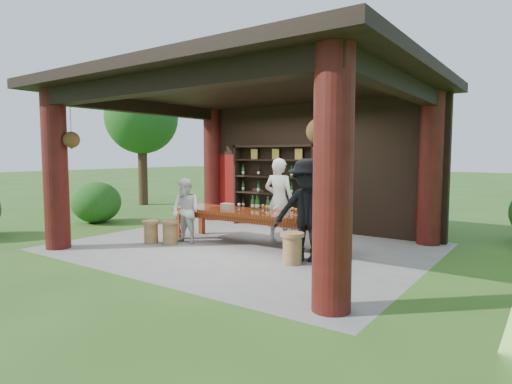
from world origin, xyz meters
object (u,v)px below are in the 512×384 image
Objects in this scene: stool_near_left at (170,232)px; stool_near_right at (292,247)px; stool_far_left at (151,231)px; guest_man at (307,210)px; host at (279,200)px; guest_woman at (186,211)px; napkin_basket at (227,206)px; wine_shelf at (275,186)px; tasting_table at (251,216)px.

stool_near_left is 3.06m from stool_near_right.
stool_far_left is 3.70m from guest_man.
stool_near_left is 2.51m from host.
guest_woman is (-1.62, -1.31, -0.22)m from host.
host is at bearing 40.63° from stool_near_left.
napkin_basket reaches higher than stool_near_left.
wine_shelf is 0.66× the size of tasting_table.
guest_woman is (0.22, 0.27, 0.44)m from stool_near_left.
wine_shelf is at bearing -62.32° from host.
napkin_basket is at bearing 30.88° from host.
stool_near_left is 0.28× the size of host.
stool_far_left is 0.27× the size of guest_man.
guest_man is at bearing 1.68° from guest_woman.
tasting_table is at bearing 145.03° from guest_man.
guest_woman is at bearing -151.77° from tasting_table.
host reaches higher than guest_woman.
guest_woman is at bearing -141.11° from napkin_basket.
stool_near_left is at bearing -130.22° from guest_woman.
wine_shelf is at bearing 110.63° from tasting_table.
stool_near_left is at bearing -147.40° from tasting_table.
napkin_basket is (-0.58, -0.12, 0.18)m from tasting_table.
stool_near_left is 2.04× the size of napkin_basket.
tasting_table reaches higher than stool_near_right.
guest_woman is (0.63, 0.45, 0.46)m from stool_far_left.
guest_man is at bearing -17.90° from tasting_table.
stool_near_left is 0.45m from stool_far_left.
stool_near_left is at bearing -137.73° from napkin_basket.
napkin_basket is at bearing -168.64° from tasting_table.
stool_near_left is (-1.51, -0.97, -0.36)m from tasting_table.
host reaches higher than stool_far_left.
guest_man reaches higher than stool_near_left.
wine_shelf reaches higher than stool_far_left.
host is (2.26, 1.76, 0.68)m from stool_far_left.
tasting_table is at bearing 30.75° from stool_far_left.
wine_shelf is 1.34× the size of host.
guest_woman is 2.96m from guest_man.
guest_man is 7.32× the size of napkin_basket.
stool_far_left is (-1.08, -3.40, -0.85)m from wine_shelf.
guest_woman is at bearing 166.04° from guest_man.
stool_far_left is at bearing -149.25° from tasting_table.
napkin_basket is (1.35, 1.03, 0.55)m from stool_far_left.
stool_near_right reaches higher than stool_near_left.
tasting_table is 1.77m from guest_man.
stool_near_right is 3.49m from stool_far_left.
wine_shelf is 4.02m from stool_near_right.
guest_woman reaches higher than stool_near_left.
host is (1.84, 1.58, 0.67)m from stool_near_left.
napkin_basket reaches higher than stool_near_right.
wine_shelf is 3.75m from guest_man.
guest_man reaches higher than host.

